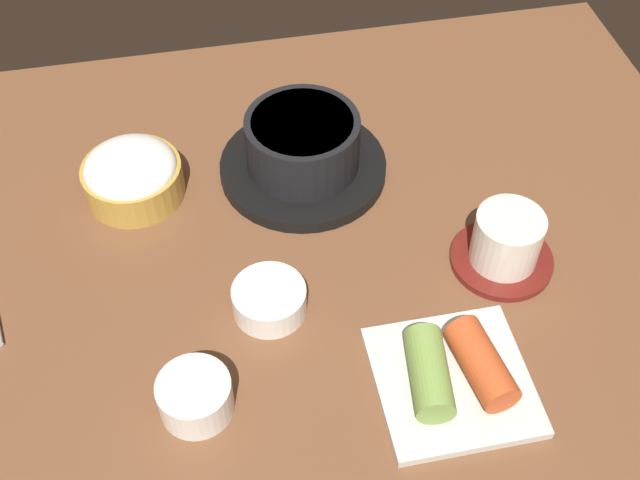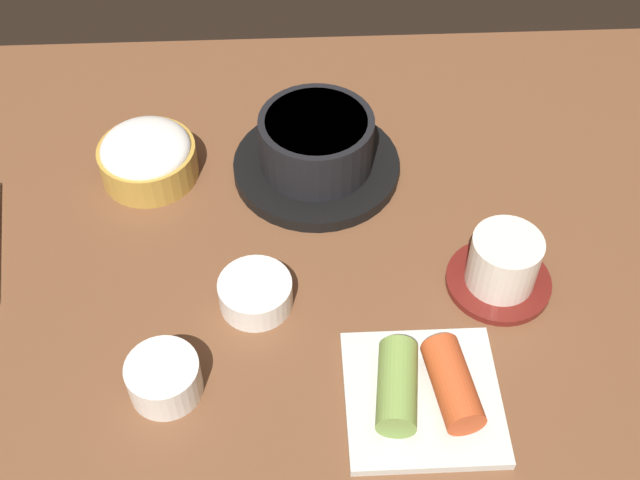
{
  "view_description": "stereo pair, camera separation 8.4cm",
  "coord_description": "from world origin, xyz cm",
  "px_view_note": "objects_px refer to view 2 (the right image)",
  "views": [
    {
      "loc": [
        -8.77,
        -55.56,
        68.42
      ],
      "look_at": [
        2.0,
        -2.0,
        5.0
      ],
      "focal_mm": 45.08,
      "sensor_mm": 36.0,
      "label": 1
    },
    {
      "loc": [
        -0.47,
        -56.57,
        68.42
      ],
      "look_at": [
        2.0,
        -2.0,
        5.0
      ],
      "focal_mm": 45.08,
      "sensor_mm": 36.0,
      "label": 2
    }
  ],
  "objects_px": {
    "tea_cup_with_saucer": "(507,265)",
    "banchan_cup_center": "(260,292)",
    "side_bowl_near": "(169,377)",
    "kimchi_plate": "(429,391)",
    "stone_pot": "(320,149)",
    "rice_bowl": "(151,155)"
  },
  "relations": [
    {
      "from": "banchan_cup_center",
      "to": "side_bowl_near",
      "type": "distance_m",
      "value": 0.13
    },
    {
      "from": "tea_cup_with_saucer",
      "to": "kimchi_plate",
      "type": "height_order",
      "value": "tea_cup_with_saucer"
    },
    {
      "from": "tea_cup_with_saucer",
      "to": "banchan_cup_center",
      "type": "bearing_deg",
      "value": -177.04
    },
    {
      "from": "kimchi_plate",
      "to": "side_bowl_near",
      "type": "relative_size",
      "value": 2.09
    },
    {
      "from": "stone_pot",
      "to": "rice_bowl",
      "type": "xyz_separation_m",
      "value": [
        -0.19,
        0.0,
        -0.01
      ]
    },
    {
      "from": "rice_bowl",
      "to": "kimchi_plate",
      "type": "bearing_deg",
      "value": -48.19
    },
    {
      "from": "side_bowl_near",
      "to": "banchan_cup_center",
      "type": "bearing_deg",
      "value": 49.43
    },
    {
      "from": "tea_cup_with_saucer",
      "to": "kimchi_plate",
      "type": "relative_size",
      "value": 0.76
    },
    {
      "from": "kimchi_plate",
      "to": "banchan_cup_center",
      "type": "bearing_deg",
      "value": 142.25
    },
    {
      "from": "stone_pot",
      "to": "kimchi_plate",
      "type": "xyz_separation_m",
      "value": [
        0.09,
        -0.31,
        -0.02
      ]
    },
    {
      "from": "rice_bowl",
      "to": "kimchi_plate",
      "type": "height_order",
      "value": "rice_bowl"
    },
    {
      "from": "stone_pot",
      "to": "rice_bowl",
      "type": "height_order",
      "value": "stone_pot"
    },
    {
      "from": "tea_cup_with_saucer",
      "to": "banchan_cup_center",
      "type": "height_order",
      "value": "tea_cup_with_saucer"
    },
    {
      "from": "tea_cup_with_saucer",
      "to": "side_bowl_near",
      "type": "bearing_deg",
      "value": -161.76
    },
    {
      "from": "tea_cup_with_saucer",
      "to": "banchan_cup_center",
      "type": "relative_size",
      "value": 1.46
    },
    {
      "from": "banchan_cup_center",
      "to": "side_bowl_near",
      "type": "height_order",
      "value": "side_bowl_near"
    },
    {
      "from": "tea_cup_with_saucer",
      "to": "kimchi_plate",
      "type": "xyz_separation_m",
      "value": [
        -0.1,
        -0.13,
        -0.01
      ]
    },
    {
      "from": "stone_pot",
      "to": "kimchi_plate",
      "type": "relative_size",
      "value": 1.35
    },
    {
      "from": "rice_bowl",
      "to": "banchan_cup_center",
      "type": "xyz_separation_m",
      "value": [
        0.12,
        -0.19,
        -0.01
      ]
    },
    {
      "from": "stone_pot",
      "to": "side_bowl_near",
      "type": "xyz_separation_m",
      "value": [
        -0.15,
        -0.29,
        -0.01
      ]
    },
    {
      "from": "tea_cup_with_saucer",
      "to": "kimchi_plate",
      "type": "bearing_deg",
      "value": -125.99
    },
    {
      "from": "tea_cup_with_saucer",
      "to": "banchan_cup_center",
      "type": "distance_m",
      "value": 0.25
    }
  ]
}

